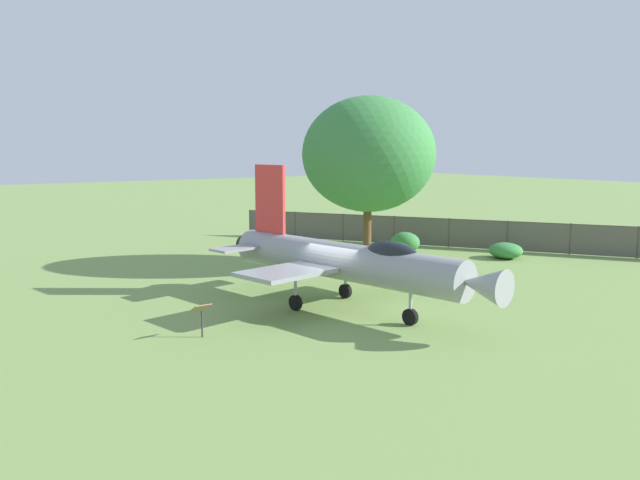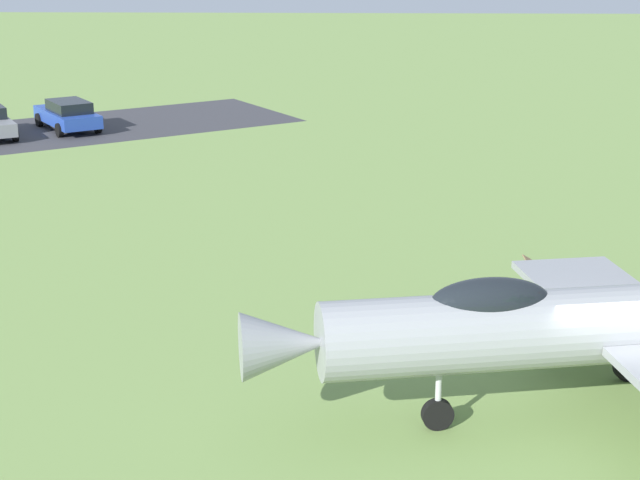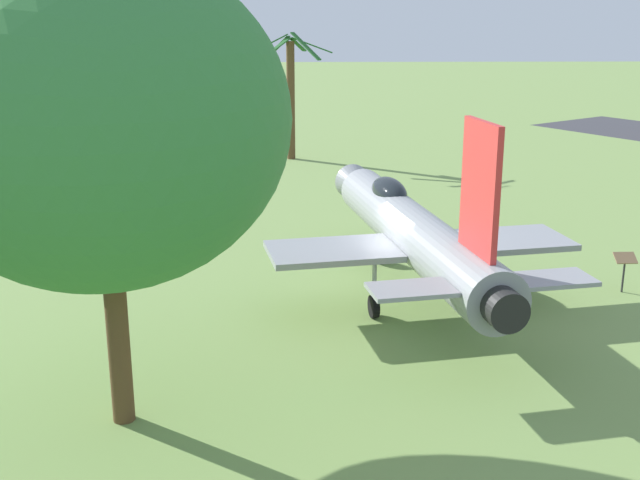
{
  "view_description": "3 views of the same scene",
  "coord_description": "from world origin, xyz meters",
  "px_view_note": "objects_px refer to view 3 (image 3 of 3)",
  "views": [
    {
      "loc": [
        14.49,
        19.47,
        6.23
      ],
      "look_at": [
        1.0,
        -0.03,
        2.79
      ],
      "focal_mm": 35.79,
      "sensor_mm": 36.0,
      "label": 1
    },
    {
      "loc": [
        -16.76,
        4.9,
        8.77
      ],
      "look_at": [
        6.24,
        5.67,
        1.5
      ],
      "focal_mm": 54.31,
      "sensor_mm": 36.0,
      "label": 2
    },
    {
      "loc": [
        -3.09,
        -20.74,
        7.81
      ],
      "look_at": [
        -2.64,
        -2.64,
        2.5
      ],
      "focal_mm": 44.67,
      "sensor_mm": 36.0,
      "label": 3
    }
  ],
  "objects_px": {
    "display_jet": "(411,228)",
    "info_plaque": "(625,263)",
    "shade_tree": "(101,120)",
    "palm_tree": "(291,94)"
  },
  "relations": [
    {
      "from": "shade_tree",
      "to": "palm_tree",
      "type": "bearing_deg",
      "value": 83.86
    },
    {
      "from": "shade_tree",
      "to": "display_jet",
      "type": "bearing_deg",
      "value": 46.65
    },
    {
      "from": "display_jet",
      "to": "palm_tree",
      "type": "xyz_separation_m",
      "value": [
        -3.51,
        21.15,
        1.5
      ]
    },
    {
      "from": "display_jet",
      "to": "palm_tree",
      "type": "relative_size",
      "value": 1.97
    },
    {
      "from": "shade_tree",
      "to": "palm_tree",
      "type": "relative_size",
      "value": 1.35
    },
    {
      "from": "shade_tree",
      "to": "info_plaque",
      "type": "bearing_deg",
      "value": 28.98
    },
    {
      "from": "shade_tree",
      "to": "info_plaque",
      "type": "xyz_separation_m",
      "value": [
        12.65,
        7.01,
        -5.03
      ]
    },
    {
      "from": "display_jet",
      "to": "shade_tree",
      "type": "distance_m",
      "value": 10.3
    },
    {
      "from": "shade_tree",
      "to": "palm_tree",
      "type": "height_order",
      "value": "shade_tree"
    },
    {
      "from": "display_jet",
      "to": "info_plaque",
      "type": "xyz_separation_m",
      "value": [
        6.12,
        0.08,
        -1.1
      ]
    }
  ]
}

